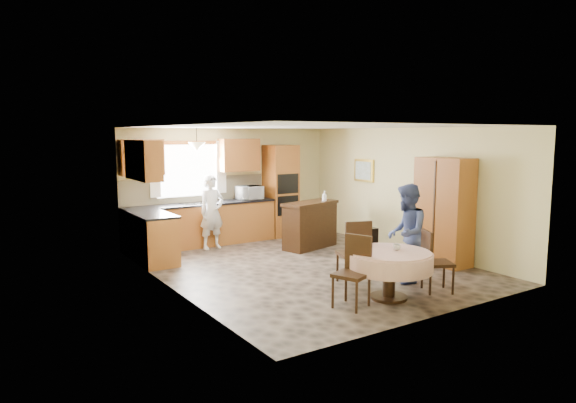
{
  "coord_description": "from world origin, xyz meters",
  "views": [
    {
      "loc": [
        -5.19,
        -7.36,
        2.37
      ],
      "look_at": [
        -0.2,
        0.3,
        1.17
      ],
      "focal_mm": 32.0,
      "sensor_mm": 36.0,
      "label": 1
    }
  ],
  "objects_px": {
    "dining_table": "(389,262)",
    "chair_left": "(354,267)",
    "oven_tower": "(281,191)",
    "chair_right": "(433,258)",
    "person_sink": "(212,212)",
    "sideboard": "(310,226)",
    "chair_back": "(355,250)",
    "cupboard": "(444,211)",
    "person_dining": "(406,233)"
  },
  "relations": [
    {
      "from": "dining_table",
      "to": "chair_left",
      "type": "distance_m",
      "value": 0.63
    },
    {
      "from": "oven_tower",
      "to": "chair_right",
      "type": "distance_m",
      "value": 4.97
    },
    {
      "from": "person_sink",
      "to": "dining_table",
      "type": "bearing_deg",
      "value": -87.36
    },
    {
      "from": "sideboard",
      "to": "person_sink",
      "type": "bearing_deg",
      "value": 133.79
    },
    {
      "from": "chair_back",
      "to": "chair_right",
      "type": "bearing_deg",
      "value": 149.84
    },
    {
      "from": "cupboard",
      "to": "person_sink",
      "type": "bearing_deg",
      "value": 130.85
    },
    {
      "from": "sideboard",
      "to": "cupboard",
      "type": "relative_size",
      "value": 0.65
    },
    {
      "from": "cupboard",
      "to": "chair_left",
      "type": "xyz_separation_m",
      "value": [
        -2.88,
        -0.9,
        -0.43
      ]
    },
    {
      "from": "chair_right",
      "to": "person_dining",
      "type": "bearing_deg",
      "value": 23.79
    },
    {
      "from": "sideboard",
      "to": "chair_back",
      "type": "relative_size",
      "value": 1.22
    },
    {
      "from": "oven_tower",
      "to": "chair_back",
      "type": "distance_m",
      "value": 4.23
    },
    {
      "from": "chair_left",
      "to": "person_dining",
      "type": "bearing_deg",
      "value": 85.53
    },
    {
      "from": "dining_table",
      "to": "chair_right",
      "type": "distance_m",
      "value": 0.8
    },
    {
      "from": "chair_left",
      "to": "chair_right",
      "type": "height_order",
      "value": "chair_left"
    },
    {
      "from": "oven_tower",
      "to": "chair_left",
      "type": "relative_size",
      "value": 2.15
    },
    {
      "from": "sideboard",
      "to": "chair_left",
      "type": "distance_m",
      "value": 3.7
    },
    {
      "from": "sideboard",
      "to": "person_dining",
      "type": "relative_size",
      "value": 0.8
    },
    {
      "from": "dining_table",
      "to": "person_dining",
      "type": "distance_m",
      "value": 0.99
    },
    {
      "from": "sideboard",
      "to": "cupboard",
      "type": "distance_m",
      "value": 2.77
    },
    {
      "from": "person_sink",
      "to": "oven_tower",
      "type": "bearing_deg",
      "value": 4.35
    },
    {
      "from": "chair_back",
      "to": "chair_left",
      "type": "bearing_deg",
      "value": 67.37
    },
    {
      "from": "chair_left",
      "to": "person_sink",
      "type": "xyz_separation_m",
      "value": [
        -0.13,
        4.38,
        0.23
      ]
    },
    {
      "from": "chair_back",
      "to": "person_dining",
      "type": "xyz_separation_m",
      "value": [
        0.81,
        -0.29,
        0.22
      ]
    },
    {
      "from": "person_sink",
      "to": "person_dining",
      "type": "distance_m",
      "value": 4.24
    },
    {
      "from": "sideboard",
      "to": "oven_tower",
      "type": "bearing_deg",
      "value": 67.57
    },
    {
      "from": "chair_right",
      "to": "person_dining",
      "type": "relative_size",
      "value": 0.59
    },
    {
      "from": "cupboard",
      "to": "person_sink",
      "type": "distance_m",
      "value": 4.6
    },
    {
      "from": "chair_left",
      "to": "sideboard",
      "type": "bearing_deg",
      "value": 132.67
    },
    {
      "from": "sideboard",
      "to": "chair_right",
      "type": "xyz_separation_m",
      "value": [
        -0.2,
        -3.48,
        0.06
      ]
    },
    {
      "from": "chair_right",
      "to": "person_sink",
      "type": "height_order",
      "value": "person_sink"
    },
    {
      "from": "chair_left",
      "to": "chair_back",
      "type": "bearing_deg",
      "value": 117.21
    },
    {
      "from": "cupboard",
      "to": "dining_table",
      "type": "bearing_deg",
      "value": -157.28
    },
    {
      "from": "cupboard",
      "to": "chair_back",
      "type": "relative_size",
      "value": 1.87
    },
    {
      "from": "dining_table",
      "to": "person_dining",
      "type": "height_order",
      "value": "person_dining"
    },
    {
      "from": "chair_left",
      "to": "dining_table",
      "type": "bearing_deg",
      "value": 65.25
    },
    {
      "from": "dining_table",
      "to": "chair_back",
      "type": "relative_size",
      "value": 1.18
    },
    {
      "from": "chair_left",
      "to": "person_dining",
      "type": "height_order",
      "value": "person_dining"
    },
    {
      "from": "sideboard",
      "to": "person_dining",
      "type": "distance_m",
      "value": 2.9
    },
    {
      "from": "chair_left",
      "to": "oven_tower",
      "type": "bearing_deg",
      "value": 137.89
    },
    {
      "from": "oven_tower",
      "to": "cupboard",
      "type": "height_order",
      "value": "oven_tower"
    },
    {
      "from": "cupboard",
      "to": "chair_back",
      "type": "bearing_deg",
      "value": -175.57
    },
    {
      "from": "chair_back",
      "to": "person_sink",
      "type": "bearing_deg",
      "value": -59.22
    },
    {
      "from": "oven_tower",
      "to": "person_sink",
      "type": "distance_m",
      "value": 1.99
    },
    {
      "from": "dining_table",
      "to": "person_dining",
      "type": "relative_size",
      "value": 0.78
    },
    {
      "from": "person_dining",
      "to": "chair_back",
      "type": "bearing_deg",
      "value": -59.04
    },
    {
      "from": "person_sink",
      "to": "person_dining",
      "type": "relative_size",
      "value": 0.97
    },
    {
      "from": "person_dining",
      "to": "dining_table",
      "type": "bearing_deg",
      "value": -9.42
    },
    {
      "from": "dining_table",
      "to": "cupboard",
      "type": "bearing_deg",
      "value": 22.72
    },
    {
      "from": "chair_right",
      "to": "person_sink",
      "type": "bearing_deg",
      "value": 46.66
    },
    {
      "from": "chair_back",
      "to": "sideboard",
      "type": "bearing_deg",
      "value": -91.77
    }
  ]
}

